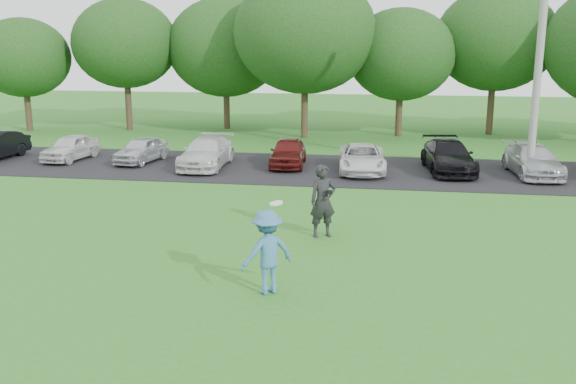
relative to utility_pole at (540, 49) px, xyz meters
name	(u,v)px	position (x,y,z in m)	size (l,w,h in m)	color
ground	(262,290)	(-7.81, -12.45, -4.82)	(100.00, 100.00, 0.00)	#267120
parking_lot	(325,169)	(-7.81, 0.55, -4.80)	(32.00, 6.50, 0.03)	black
utility_pole	(540,49)	(0.00, 0.00, 0.00)	(0.28, 0.28, 9.63)	gray
frisbee_player	(267,252)	(-7.66, -12.57, -3.93)	(1.31, 1.23, 2.02)	teal
camera_bystander	(323,201)	(-6.95, -8.48, -3.84)	(0.84, 0.73, 1.95)	black
parked_cars	(351,155)	(-6.79, 0.60, -4.21)	(30.62, 4.84, 1.23)	black
tree_row	(373,44)	(-6.30, 10.31, 0.09)	(42.39, 9.85, 8.64)	#38281C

